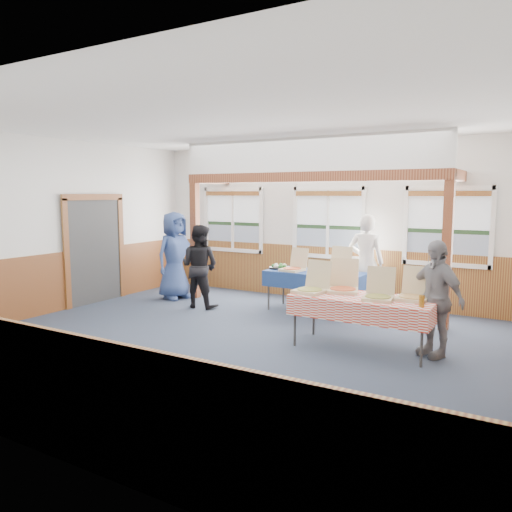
{
  "coord_description": "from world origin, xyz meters",
  "views": [
    {
      "loc": [
        3.86,
        -6.03,
        2.19
      ],
      "look_at": [
        -0.26,
        1.0,
        1.17
      ],
      "focal_mm": 35.0,
      "sensor_mm": 36.0,
      "label": 1
    }
  ],
  "objects_px": {
    "woman_white": "(366,262)",
    "person_grey": "(435,298)",
    "woman_black": "(200,266)",
    "man_blue": "(175,255)",
    "table_left": "(315,275)",
    "table_right": "(363,300)"
  },
  "relations": [
    {
      "from": "table_left",
      "to": "table_right",
      "type": "bearing_deg",
      "value": -26.34
    },
    {
      "from": "woman_black",
      "to": "man_blue",
      "type": "relative_size",
      "value": 0.88
    },
    {
      "from": "woman_black",
      "to": "man_blue",
      "type": "xyz_separation_m",
      "value": [
        -0.93,
        0.39,
        0.11
      ]
    },
    {
      "from": "woman_white",
      "to": "man_blue",
      "type": "distance_m",
      "value": 3.89
    },
    {
      "from": "woman_black",
      "to": "table_left",
      "type": "bearing_deg",
      "value": -163.86
    },
    {
      "from": "woman_white",
      "to": "man_blue",
      "type": "xyz_separation_m",
      "value": [
        -3.75,
        -1.03,
        0.0
      ]
    },
    {
      "from": "table_right",
      "to": "woman_black",
      "type": "bearing_deg",
      "value": -176.93
    },
    {
      "from": "woman_white",
      "to": "woman_black",
      "type": "height_order",
      "value": "woman_white"
    },
    {
      "from": "woman_black",
      "to": "table_right",
      "type": "bearing_deg",
      "value": 160.67
    },
    {
      "from": "woman_white",
      "to": "woman_black",
      "type": "bearing_deg",
      "value": 18.93
    },
    {
      "from": "table_left",
      "to": "woman_white",
      "type": "relative_size",
      "value": 1.09
    },
    {
      "from": "table_left",
      "to": "person_grey",
      "type": "xyz_separation_m",
      "value": [
        2.41,
        -1.51,
        0.09
      ]
    },
    {
      "from": "person_grey",
      "to": "man_blue",
      "type": "bearing_deg",
      "value": -159.29
    },
    {
      "from": "table_left",
      "to": "woman_black",
      "type": "xyz_separation_m",
      "value": [
        -2.08,
        -0.76,
        0.1
      ]
    },
    {
      "from": "person_grey",
      "to": "table_left",
      "type": "bearing_deg",
      "value": -179.52
    },
    {
      "from": "table_left",
      "to": "man_blue",
      "type": "relative_size",
      "value": 1.09
    },
    {
      "from": "table_right",
      "to": "woman_black",
      "type": "xyz_separation_m",
      "value": [
        -3.56,
        0.98,
        0.1
      ]
    },
    {
      "from": "woman_white",
      "to": "person_grey",
      "type": "height_order",
      "value": "woman_white"
    },
    {
      "from": "woman_black",
      "to": "man_blue",
      "type": "height_order",
      "value": "man_blue"
    },
    {
      "from": "woman_white",
      "to": "person_grey",
      "type": "relative_size",
      "value": 1.14
    },
    {
      "from": "woman_black",
      "to": "person_grey",
      "type": "height_order",
      "value": "woman_black"
    },
    {
      "from": "woman_black",
      "to": "man_blue",
      "type": "distance_m",
      "value": 1.02
    }
  ]
}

